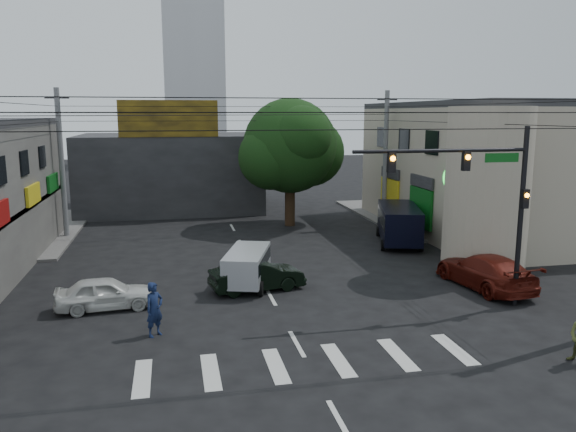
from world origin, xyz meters
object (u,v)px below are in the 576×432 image
object	(u,v)px
silver_minivan	(247,268)
maroon_sedan	(485,271)
traffic_gantry	(484,188)
utility_pole_far_right	(385,159)
dark_sedan	(257,275)
street_tree	(290,146)
traffic_officer	(154,309)
navy_van	(399,225)
utility_pole_far_left	(62,164)
white_compact	(105,293)

from	to	relation	value
silver_minivan	maroon_sedan	bearing A→B (deg)	-85.53
traffic_gantry	silver_minivan	bearing A→B (deg)	151.02
utility_pole_far_right	maroon_sedan	size ratio (longest dim) A/B	1.67
dark_sedan	street_tree	bearing A→B (deg)	-28.04
silver_minivan	traffic_officer	world-z (taller)	traffic_officer
utility_pole_far_right	maroon_sedan	distance (m)	15.16
utility_pole_far_right	dark_sedan	xyz separation A→B (m)	(-10.92, -12.95, -3.92)
dark_sedan	silver_minivan	world-z (taller)	silver_minivan
utility_pole_far_right	navy_van	distance (m)	6.80
traffic_officer	dark_sedan	bearing A→B (deg)	4.51
traffic_gantry	traffic_officer	xyz separation A→B (m)	(-12.52, -0.28, -3.86)
street_tree	dark_sedan	distance (m)	15.40
utility_pole_far_left	street_tree	bearing A→B (deg)	3.95
street_tree	utility_pole_far_right	size ratio (longest dim) A/B	0.95
traffic_gantry	dark_sedan	size ratio (longest dim) A/B	1.67
silver_minivan	traffic_officer	xyz separation A→B (m)	(-3.92, -5.04, 0.15)
utility_pole_far_left	silver_minivan	world-z (taller)	utility_pole_far_left
utility_pole_far_left	dark_sedan	world-z (taller)	utility_pole_far_left
street_tree	silver_minivan	xyz separation A→B (m)	(-4.77, -13.24, -4.65)
traffic_gantry	silver_minivan	distance (m)	10.61
utility_pole_far_right	dark_sedan	world-z (taller)	utility_pole_far_right
utility_pole_far_left	utility_pole_far_right	size ratio (longest dim) A/B	1.00
white_compact	traffic_gantry	bearing A→B (deg)	-106.50
navy_van	utility_pole_far_left	bearing A→B (deg)	90.68
utility_pole_far_right	utility_pole_far_left	bearing A→B (deg)	180.00
utility_pole_far_right	silver_minivan	world-z (taller)	utility_pole_far_right
utility_pole_far_left	utility_pole_far_right	world-z (taller)	same
street_tree	white_compact	world-z (taller)	street_tree
street_tree	utility_pole_far_right	bearing A→B (deg)	-8.75
street_tree	white_compact	size ratio (longest dim) A/B	2.21
silver_minivan	navy_van	size ratio (longest dim) A/B	0.69
navy_van	traffic_gantry	bearing A→B (deg)	-170.26
traffic_gantry	utility_pole_far_right	world-z (taller)	utility_pole_far_right
street_tree	silver_minivan	distance (m)	14.82
dark_sedan	white_compact	xyz separation A→B (m)	(-6.26, -1.12, -0.03)
maroon_sedan	utility_pole_far_right	bearing A→B (deg)	-100.28
dark_sedan	white_compact	world-z (taller)	dark_sedan
traffic_gantry	utility_pole_far_left	distance (m)	25.00
traffic_gantry	dark_sedan	distance (m)	10.09
traffic_gantry	utility_pole_far_right	size ratio (longest dim) A/B	0.78
utility_pole_far_left	maroon_sedan	world-z (taller)	utility_pole_far_left
traffic_gantry	silver_minivan	size ratio (longest dim) A/B	1.74
maroon_sedan	navy_van	bearing A→B (deg)	-94.50
silver_minivan	traffic_officer	size ratio (longest dim) A/B	2.13
traffic_gantry	utility_pole_far_left	world-z (taller)	utility_pole_far_left
traffic_gantry	silver_minivan	xyz separation A→B (m)	(-8.60, 4.76, -4.01)
traffic_gantry	silver_minivan	world-z (taller)	traffic_gantry
maroon_sedan	silver_minivan	size ratio (longest dim) A/B	1.33
silver_minivan	utility_pole_far_right	bearing A→B (deg)	-25.09
traffic_gantry	maroon_sedan	xyz separation A→B (m)	(1.72, 2.36, -4.06)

